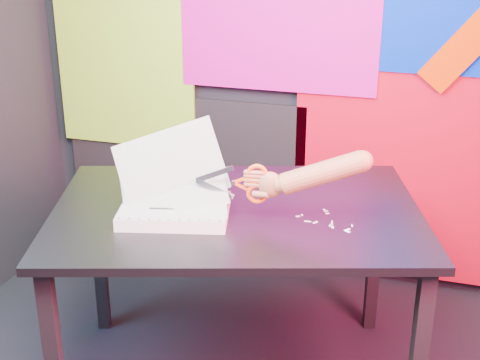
% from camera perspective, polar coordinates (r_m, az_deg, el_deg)
% --- Properties ---
extents(room, '(3.01, 3.01, 2.71)m').
position_cam_1_polar(room, '(1.72, -0.52, 8.83)').
color(room, black).
rests_on(room, ground).
extents(backdrop, '(2.88, 0.05, 2.08)m').
position_cam_1_polar(backdrop, '(3.18, 8.66, 7.33)').
color(backdrop, red).
rests_on(backdrop, ground).
extents(work_table, '(1.52, 1.23, 0.75)m').
position_cam_1_polar(work_table, '(2.44, -0.31, -4.15)').
color(work_table, black).
rests_on(work_table, ground).
extents(printout_stack, '(0.46, 0.36, 0.35)m').
position_cam_1_polar(printout_stack, '(2.34, -5.59, -2.35)').
color(printout_stack, white).
rests_on(printout_stack, work_table).
extents(scissors, '(0.25, 0.05, 0.14)m').
position_cam_1_polar(scissors, '(2.26, 1.02, -0.31)').
color(scissors, silver).
rests_on(scissors, printout_stack).
extents(hand_forearm, '(0.41, 0.11, 0.18)m').
position_cam_1_polar(hand_forearm, '(2.22, 6.29, 0.46)').
color(hand_forearm, '#9D513D').
rests_on(hand_forearm, work_table).
extents(paper_clippings, '(0.21, 0.17, 0.00)m').
position_cam_1_polar(paper_clippings, '(2.32, 7.48, -3.56)').
color(paper_clippings, white).
rests_on(paper_clippings, work_table).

